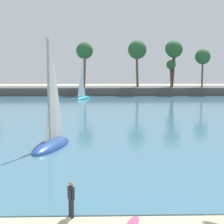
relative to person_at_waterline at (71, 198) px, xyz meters
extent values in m
cube|color=teal|center=(-0.32, 54.69, -0.86)|extent=(220.00, 109.32, 0.06)
cube|color=#514C47|center=(-0.32, 69.35, 0.01)|extent=(87.96, 6.00, 1.80)
cylinder|color=brown|center=(17.96, 70.88, 5.38)|extent=(0.91, 0.48, 8.96)
sphere|color=#285B2D|center=(17.96, 70.88, 9.85)|extent=(3.66, 3.66, 3.66)
cylinder|color=brown|center=(18.20, 70.40, 5.29)|extent=(0.83, 0.87, 8.78)
sphere|color=#285B2D|center=(18.20, 70.40, 9.67)|extent=(3.90, 3.90, 3.90)
cylinder|color=brown|center=(24.78, 69.75, 4.44)|extent=(0.49, 0.74, 7.08)
sphere|color=#285B2D|center=(24.78, 69.75, 7.97)|extent=(3.56, 3.56, 3.56)
cylinder|color=brown|center=(17.52, 70.32, 3.51)|extent=(0.66, 0.66, 5.24)
sphere|color=#285B2D|center=(17.52, 70.32, 6.12)|extent=(2.20, 2.20, 2.20)
cylinder|color=brown|center=(9.56, 70.48, 5.24)|extent=(0.90, 0.93, 8.70)
sphere|color=#285B2D|center=(9.56, 70.48, 9.57)|extent=(4.33, 4.33, 4.33)
cylinder|color=brown|center=(-2.64, 69.60, 5.12)|extent=(0.73, 0.55, 8.44)
sphere|color=#285B2D|center=(-2.64, 69.60, 9.33)|extent=(3.86, 3.86, 3.86)
cylinder|color=#23232D|center=(0.05, -0.10, -0.46)|extent=(0.15, 0.15, 0.86)
cylinder|color=#23232D|center=(-0.05, 0.10, -0.46)|extent=(0.15, 0.15, 0.86)
cube|color=#23232D|center=(0.00, 0.00, 0.26)|extent=(0.34, 0.39, 0.58)
sphere|color=#9E7051|center=(0.00, 0.00, 0.67)|extent=(0.21, 0.21, 0.21)
cylinder|color=#23232D|center=(0.11, -0.20, 0.22)|extent=(0.09, 0.09, 0.50)
cylinder|color=#23232D|center=(-0.11, 0.20, 0.22)|extent=(0.09, 0.09, 0.50)
ellipsoid|color=teal|center=(-2.54, 59.19, -0.83)|extent=(3.86, 6.48, 1.24)
cylinder|color=gray|center=(-2.43, 59.48, 3.67)|extent=(0.19, 0.19, 7.77)
pyramid|color=silver|center=(-2.79, 58.48, 3.09)|extent=(1.12, 2.70, 6.61)
ellipsoid|color=#234793|center=(-2.87, 14.24, -0.83)|extent=(3.57, 6.93, 1.33)
cylinder|color=gray|center=(-2.95, 13.92, 3.98)|extent=(0.20, 0.20, 8.30)
pyramid|color=silver|center=(-2.67, 15.01, 3.36)|extent=(0.93, 2.95, 7.06)
camera|label=1|loc=(1.43, -16.07, 5.96)|focal=59.07mm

